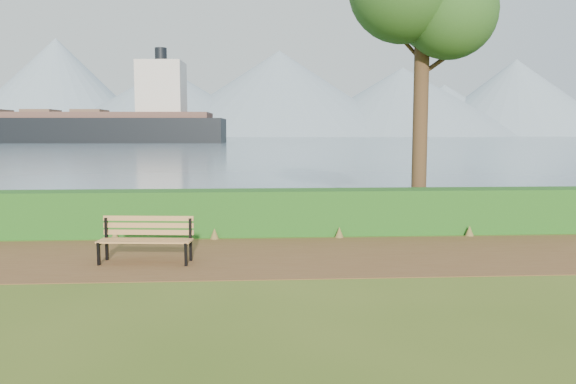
{
  "coord_description": "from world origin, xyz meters",
  "views": [
    {
      "loc": [
        -0.29,
        -9.89,
        2.27
      ],
      "look_at": [
        0.43,
        1.2,
        1.1
      ],
      "focal_mm": 35.0,
      "sensor_mm": 36.0,
      "label": 1
    }
  ],
  "objects": [
    {
      "name": "mountains",
      "position": [
        -9.17,
        406.05,
        27.7
      ],
      "size": [
        585.0,
        190.0,
        70.0
      ],
      "color": "gray",
      "rests_on": "ground"
    },
    {
      "name": "water",
      "position": [
        0.0,
        260.0,
        0.01
      ],
      "size": [
        700.0,
        510.0,
        0.0
      ],
      "primitive_type": "cube",
      "color": "#465F71",
      "rests_on": "ground"
    },
    {
      "name": "hedge",
      "position": [
        0.0,
        2.6,
        0.5
      ],
      "size": [
        32.0,
        0.85,
        1.0
      ],
      "primitive_type": "cube",
      "color": "#194D16",
      "rests_on": "ground"
    },
    {
      "name": "path",
      "position": [
        0.0,
        0.3,
        0.01
      ],
      "size": [
        40.0,
        3.4,
        0.01
      ],
      "primitive_type": "cube",
      "color": "brown",
      "rests_on": "ground"
    },
    {
      "name": "cargo_ship",
      "position": [
        -43.22,
        123.53,
        3.56
      ],
      "size": [
        79.17,
        16.52,
        23.87
      ],
      "rotation": [
        0.0,
        0.0,
        -0.05
      ],
      "color": "black",
      "rests_on": "ground"
    },
    {
      "name": "ground",
      "position": [
        0.0,
        0.0,
        0.0
      ],
      "size": [
        140.0,
        140.0,
        0.0
      ],
      "primitive_type": "plane",
      "color": "#405919",
      "rests_on": "ground"
    },
    {
      "name": "bench",
      "position": [
        -2.14,
        -0.05,
        0.47
      ],
      "size": [
        1.65,
        0.64,
        0.81
      ],
      "rotation": [
        0.0,
        0.0,
        -0.1
      ],
      "color": "black",
      "rests_on": "ground"
    }
  ]
}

